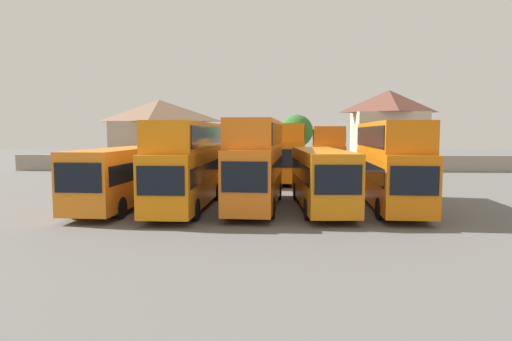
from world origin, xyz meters
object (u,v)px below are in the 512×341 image
Objects in this scene: bus_2 at (187,160)px; bus_3 at (257,159)px; bus_7 at (246,160)px; house_terrace_left at (160,133)px; bus_5 at (390,160)px; house_terrace_centre at (388,128)px; bus_4 at (321,175)px; bus_9 at (327,151)px; bus_6 at (193,150)px; tree_left_of_lot at (297,131)px; bus_1 at (121,174)px; bus_8 at (288,149)px.

bus_2 is 1.02× the size of bus_3.
house_terrace_left is (-11.95, 16.51, 2.38)m from bus_7.
house_terrace_centre reaches higher than bus_5.
bus_9 is at bearing 169.60° from bus_4.
bus_6 is 1.04× the size of bus_9.
house_terrace_left is at bearing 167.03° from tree_left_of_lot.
bus_1 is 28.90m from tree_left_of_lot.
tree_left_of_lot reaches higher than bus_6.
bus_9 is 19.51m from house_terrace_centre.
tree_left_of_lot is at bearing 176.05° from bus_8.
bus_8 reaches higher than bus_7.
bus_9 is at bearing 161.45° from bus_3.
bus_5 is at bearing 94.49° from bus_2.
house_terrace_centre reaches higher than bus_3.
house_terrace_centre reaches higher than house_terrace_left.
bus_2 is at bearing 7.17° from bus_6.
bus_8 is 22.59m from house_terrace_left.
bus_5 reaches higher than bus_4.
house_terrace_left is at bearing -161.32° from bus_2.
bus_2 reaches higher than bus_9.
bus_2 is (3.81, -0.12, 0.80)m from bus_1.
bus_3 is 0.92× the size of house_terrace_left.
house_terrace_centre is (7.59, 30.43, 2.11)m from bus_5.
bus_5 is 1.71× the size of tree_left_of_lot.
bus_6 is at bearing -127.88° from tree_left_of_lot.
bus_8 is at bearing -127.59° from house_terrace_centre.
bus_1 is 0.91× the size of bus_7.
bus_3 is 13.60m from bus_7.
bus_3 is 3.77m from bus_4.
bus_8 is at bearing -87.17° from bus_9.
bus_7 is at bearing 158.58° from bus_1.
bus_3 is at bearing -85.63° from bus_5.
bus_3 is 26.39m from tree_left_of_lot.
bus_8 is (3.69, 0.28, 0.93)m from bus_7.
bus_2 is at bearing -72.72° from house_terrace_left.
bus_2 is 36.49m from house_terrace_centre.
house_terrace_centre is at bearing 1.09° from house_terrace_left.
house_terrace_centre reaches higher than bus_2.
house_terrace_centre is at bearing 126.47° from bus_6.
bus_5 is (7.58, 0.12, -0.07)m from bus_3.
house_terrace_left is (-19.00, 16.34, 1.58)m from bus_9.
house_terrace_centre is at bearing 144.65° from bus_8.
tree_left_of_lot is at bearing -158.96° from house_terrace_centre.
bus_3 is at bearing -96.77° from bus_4.
bus_1 is at bearing -126.48° from house_terrace_centre.
bus_9 is at bearing 139.41° from bus_1.
house_terrace_centre is at bearing 138.77° from bus_7.
bus_8 is (-1.39, 14.06, 0.92)m from bus_4.
bus_4 is at bearing 33.38° from bus_6.
bus_5 is (3.93, 0.40, 0.84)m from bus_4.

